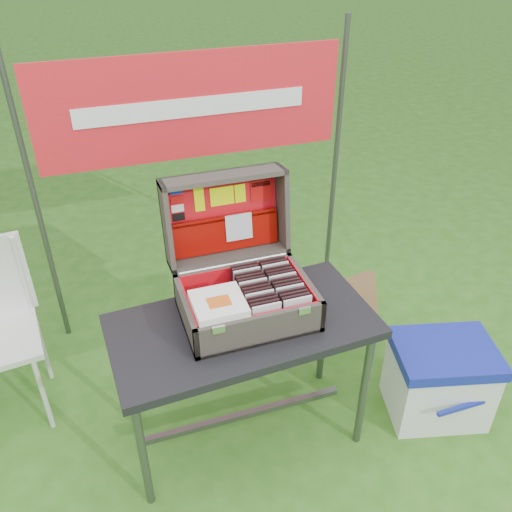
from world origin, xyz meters
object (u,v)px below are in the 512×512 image
object	(u,v)px
cooler	(439,380)
table	(244,381)
suitcase	(242,258)
cardboard_box	(349,311)

from	to	relation	value
cooler	table	bearing A→B (deg)	-176.35
cooler	suitcase	bearing A→B (deg)	177.76
suitcase	table	bearing A→B (deg)	-107.96
cooler	cardboard_box	size ratio (longest dim) A/B	1.24
cardboard_box	table	bearing A→B (deg)	-158.85
table	suitcase	world-z (taller)	suitcase
table	suitcase	size ratio (longest dim) A/B	2.03
table	cooler	bearing A→B (deg)	-13.55
table	cooler	size ratio (longest dim) A/B	2.34
suitcase	cooler	world-z (taller)	suitcase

